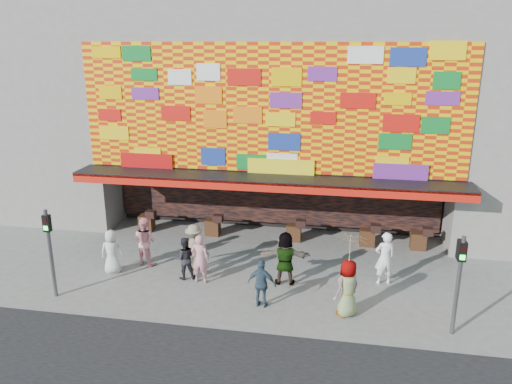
% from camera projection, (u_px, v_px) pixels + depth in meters
% --- Properties ---
extents(ground, '(90.00, 90.00, 0.00)m').
position_uv_depth(ground, '(250.00, 290.00, 16.78)').
color(ground, slate).
rests_on(ground, ground).
extents(shop_building, '(15.20, 9.40, 10.00)m').
position_uv_depth(shop_building, '(283.00, 104.00, 22.93)').
color(shop_building, gray).
rests_on(shop_building, ground).
extents(neighbor_left, '(11.00, 8.00, 12.00)m').
position_uv_depth(neighbor_left, '(23.00, 83.00, 24.74)').
color(neighbor_left, gray).
rests_on(neighbor_left, ground).
extents(signal_left, '(0.22, 0.20, 3.00)m').
position_uv_depth(signal_left, '(50.00, 244.00, 15.87)').
color(signal_left, '#59595B').
rests_on(signal_left, ground).
extents(signal_right, '(0.22, 0.20, 3.00)m').
position_uv_depth(signal_right, '(459.00, 275.00, 13.77)').
color(signal_right, '#59595B').
rests_on(signal_right, ground).
extents(ped_a, '(0.89, 0.68, 1.61)m').
position_uv_depth(ped_a, '(112.00, 251.00, 17.86)').
color(ped_a, silver).
rests_on(ped_a, ground).
extents(ped_b, '(0.66, 0.46, 1.76)m').
position_uv_depth(ped_b, '(200.00, 259.00, 17.10)').
color(ped_b, '#CD848E').
rests_on(ped_b, ground).
extents(ped_c, '(0.91, 0.83, 1.54)m').
position_uv_depth(ped_c, '(185.00, 258.00, 17.40)').
color(ped_c, '#232227').
rests_on(ped_c, ground).
extents(ped_d, '(1.15, 0.70, 1.73)m').
position_uv_depth(ped_d, '(194.00, 247.00, 18.07)').
color(ped_d, gray).
rests_on(ped_d, ground).
extents(ped_e, '(0.96, 0.50, 1.57)m').
position_uv_depth(ped_e, '(262.00, 284.00, 15.55)').
color(ped_e, '#334959').
rests_on(ped_e, ground).
extents(ped_f, '(1.79, 0.74, 1.88)m').
position_uv_depth(ped_f, '(285.00, 258.00, 17.00)').
color(ped_f, gray).
rests_on(ped_f, ground).
extents(ped_g, '(1.04, 1.03, 1.82)m').
position_uv_depth(ped_g, '(348.00, 288.00, 15.01)').
color(ped_g, gray).
rests_on(ped_g, ground).
extents(ped_h, '(0.78, 0.62, 1.89)m').
position_uv_depth(ped_h, '(385.00, 258.00, 16.99)').
color(ped_h, white).
rests_on(ped_h, ground).
extents(ped_i, '(1.05, 0.92, 1.83)m').
position_uv_depth(ped_i, '(145.00, 241.00, 18.50)').
color(ped_i, pink).
rests_on(ped_i, ground).
extents(parasol, '(1.06, 1.08, 1.89)m').
position_uv_depth(parasol, '(350.00, 250.00, 14.64)').
color(parasol, beige).
rests_on(parasol, ground).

